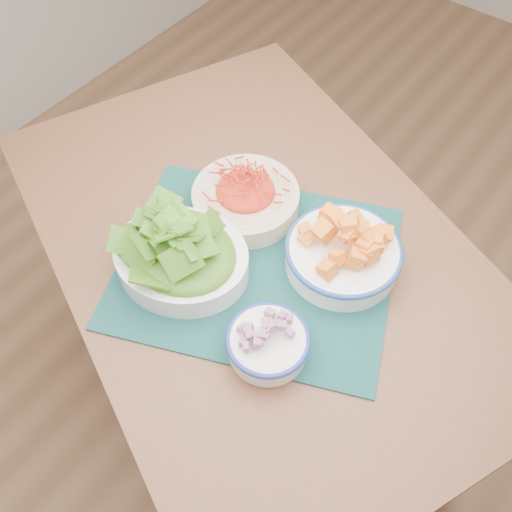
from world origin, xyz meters
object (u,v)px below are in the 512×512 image
(table, at_px, (258,276))
(placemat, at_px, (256,266))
(squash_bowl, at_px, (344,248))
(onion_bowl, at_px, (268,342))
(carrot_bowl, at_px, (246,196))
(lettuce_bowl, at_px, (180,251))

(table, height_order, placemat, placemat)
(table, distance_m, placemat, 0.13)
(squash_bowl, height_order, onion_bowl, squash_bowl)
(carrot_bowl, distance_m, lettuce_bowl, 0.19)
(placemat, xyz_separation_m, squash_bowl, (0.12, 0.10, 0.05))
(placemat, height_order, onion_bowl, onion_bowl)
(squash_bowl, height_order, lettuce_bowl, lettuce_bowl)
(carrot_bowl, xyz_separation_m, squash_bowl, (0.22, 0.00, 0.01))
(lettuce_bowl, distance_m, onion_bowl, 0.23)
(squash_bowl, xyz_separation_m, onion_bowl, (-0.00, -0.22, -0.02))
(placemat, bearing_deg, carrot_bowl, 113.05)
(table, bearing_deg, onion_bowl, -25.33)
(placemat, distance_m, lettuce_bowl, 0.15)
(onion_bowl, bearing_deg, lettuce_bowl, 170.28)
(onion_bowl, bearing_deg, placemat, 133.95)
(placemat, distance_m, onion_bowl, 0.18)
(carrot_bowl, bearing_deg, table, -37.08)
(placemat, xyz_separation_m, carrot_bowl, (-0.10, 0.10, 0.04))
(placemat, distance_m, squash_bowl, 0.17)
(squash_bowl, bearing_deg, table, -160.78)
(table, height_order, lettuce_bowl, lettuce_bowl)
(carrot_bowl, relative_size, squash_bowl, 1.07)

